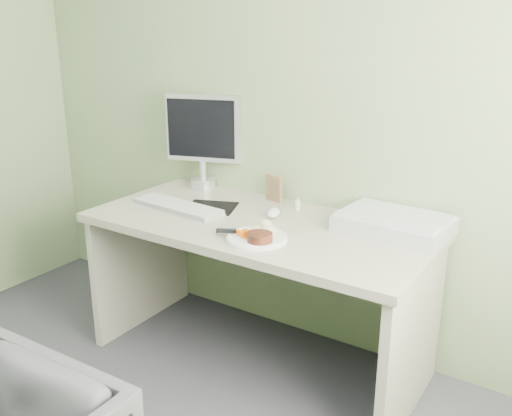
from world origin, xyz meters
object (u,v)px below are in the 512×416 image
Objects in this scene: plate at (257,238)px; monitor at (204,136)px; scanner at (394,225)px; desk at (258,258)px.

plate is 0.88m from monitor.
monitor reaches higher than plate.
scanner is at bearing -23.13° from monitor.
desk is 0.79m from monitor.
desk is 3.14× the size of monitor.
monitor reaches higher than desk.
desk is 3.43× the size of scanner.
desk is 0.65m from scanner.
monitor is (-0.67, 0.50, 0.28)m from plate.
desk is 6.19× the size of plate.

